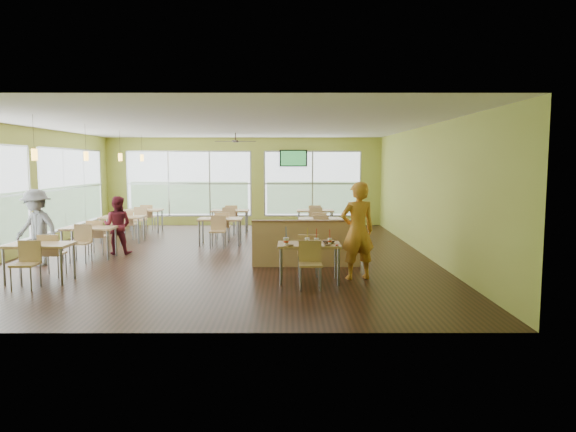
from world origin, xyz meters
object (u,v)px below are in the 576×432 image
object	(u,v)px
main_table	(309,250)
food_basket	(329,241)
half_wall_divider	(306,243)
man_plaid	(358,231)

from	to	relation	value
main_table	food_basket	xyz separation A→B (m)	(0.38, 0.06, 0.15)
half_wall_divider	food_basket	bearing A→B (deg)	-74.78
half_wall_divider	man_plaid	world-z (taller)	man_plaid
main_table	man_plaid	size ratio (longest dim) A/B	0.79
half_wall_divider	food_basket	size ratio (longest dim) A/B	9.95
man_plaid	food_basket	distance (m)	0.64
main_table	food_basket	world-z (taller)	main_table
half_wall_divider	main_table	bearing A→B (deg)	-90.00
main_table	food_basket	bearing A→B (deg)	8.34
main_table	half_wall_divider	bearing A→B (deg)	90.00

